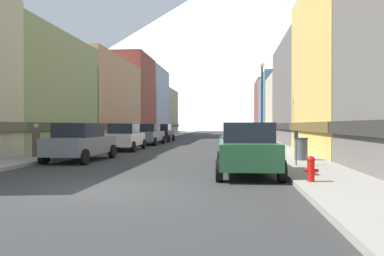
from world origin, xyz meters
name	(u,v)px	position (x,y,z in m)	size (l,w,h in m)	color
ground_plane	(105,190)	(0.00, 0.00, 0.00)	(400.00, 400.00, 0.00)	#323232
sidewalk_left	(153,138)	(-6.25, 35.00, 0.07)	(2.50, 100.00, 0.15)	gray
sidewalk_right	(257,139)	(6.25, 35.00, 0.07)	(2.50, 100.00, 0.15)	gray
storefront_left_1	(8,95)	(-11.83, 14.22, 3.76)	(8.95, 10.60, 7.80)	#8C9966
storefront_left_2	(79,102)	(-12.17, 26.76, 4.04)	(9.64, 13.93, 8.38)	tan
storefront_left_3	(123,98)	(-10.94, 38.08, 5.22)	(7.19, 8.52, 10.79)	brown
storefront_left_4	(138,103)	(-11.65, 48.41, 5.17)	(8.59, 11.01, 10.68)	#99A5B2
storefront_left_5	(151,113)	(-12.00, 59.31, 4.01)	(9.30, 10.56, 8.31)	#8C9966
storefront_right_2	(325,95)	(11.30, 23.44, 4.28)	(7.89, 12.02, 8.88)	#66605B
storefront_right_3	(299,109)	(10.92, 33.80, 3.49)	(7.15, 8.27, 7.24)	beige
storefront_right_4	(294,107)	(12.12, 44.62, 4.26)	(9.55, 12.34, 8.83)	slate
storefront_right_5	(277,109)	(11.08, 56.21, 4.55)	(7.45, 10.84, 9.42)	brown
car_left_0	(81,142)	(-3.80, 7.43, 0.90)	(2.23, 4.47, 1.78)	slate
car_left_1	(125,137)	(-3.80, 14.66, 0.90)	(2.21, 4.47, 1.78)	silver
car_left_2	(149,134)	(-3.80, 21.73, 0.90)	(2.17, 4.45, 1.78)	slate
car_left_3	(162,133)	(-3.80, 27.90, 0.90)	(2.13, 4.43, 1.78)	black
car_right_0	(247,149)	(3.80, 3.38, 0.90)	(2.16, 4.45, 1.78)	#265933
car_right_1	(242,140)	(3.80, 9.90, 0.90)	(2.16, 4.45, 1.78)	slate
car_right_2	(239,136)	(3.80, 17.43, 0.90)	(2.18, 4.45, 1.78)	#19478C
car_right_3	(237,133)	(3.80, 26.27, 0.90)	(2.12, 4.43, 1.78)	#9E1111
fire_hydrant_near	(311,168)	(5.45, 1.12, 0.53)	(0.40, 0.22, 0.70)	red
parking_meter_near	(296,143)	(5.75, 5.20, 1.01)	(0.14, 0.10, 1.33)	#595960
trash_bin_right	(301,149)	(6.35, 7.48, 0.64)	(0.59, 0.59, 0.98)	#4C5156
potted_plant_0	(90,139)	(-7.00, 16.71, 0.70)	(0.67, 0.67, 1.01)	brown
pedestrian_0	(74,139)	(-6.25, 12.24, 0.86)	(0.36, 0.36, 1.55)	maroon
pedestrian_1	(36,141)	(-6.25, 7.85, 0.89)	(0.36, 0.36, 1.61)	brown
pedestrian_2	(269,135)	(6.25, 20.48, 0.87)	(0.36, 0.36, 1.57)	#333338
streetlamp_right	(262,92)	(5.35, 16.30, 3.99)	(0.36, 0.36, 5.86)	black
mountain_backdrop	(249,46)	(15.65, 260.00, 59.05)	(339.74, 339.74, 118.10)	silver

